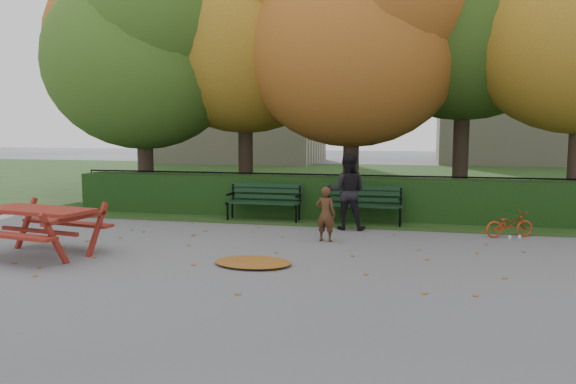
% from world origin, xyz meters
% --- Properties ---
extents(ground, '(90.00, 90.00, 0.00)m').
position_xyz_m(ground, '(0.00, 0.00, 0.00)').
color(ground, slate).
rests_on(ground, ground).
extents(grass_strip, '(90.00, 90.00, 0.00)m').
position_xyz_m(grass_strip, '(0.00, 14.00, 0.01)').
color(grass_strip, '#1B3814').
rests_on(grass_strip, ground).
extents(building_left, '(10.00, 7.00, 15.00)m').
position_xyz_m(building_left, '(-9.00, 26.00, 7.50)').
color(building_left, tan).
rests_on(building_left, ground).
extents(building_right, '(9.00, 6.00, 12.00)m').
position_xyz_m(building_right, '(8.00, 28.00, 6.00)').
color(building_right, tan).
rests_on(building_right, ground).
extents(hedge, '(13.00, 0.90, 1.00)m').
position_xyz_m(hedge, '(0.00, 4.50, 0.50)').
color(hedge, black).
rests_on(hedge, ground).
extents(iron_fence, '(14.00, 0.04, 1.02)m').
position_xyz_m(iron_fence, '(0.00, 5.30, 0.54)').
color(iron_fence, black).
rests_on(iron_fence, ground).
extents(tree_a, '(5.88, 5.60, 7.48)m').
position_xyz_m(tree_a, '(-5.19, 5.58, 4.52)').
color(tree_a, '#2E1E1A').
rests_on(tree_a, ground).
extents(tree_b, '(6.72, 6.40, 8.79)m').
position_xyz_m(tree_b, '(-2.44, 6.75, 5.40)').
color(tree_b, '#2E1E1A').
rests_on(tree_b, ground).
extents(tree_c, '(6.30, 6.00, 8.00)m').
position_xyz_m(tree_c, '(0.83, 5.96, 4.82)').
color(tree_c, '#2E1E1A').
rests_on(tree_c, ground).
extents(tree_f, '(6.93, 6.60, 9.19)m').
position_xyz_m(tree_f, '(-7.13, 9.24, 5.69)').
color(tree_f, '#2E1E1A').
rests_on(tree_f, ground).
extents(bench_left, '(1.80, 0.57, 0.88)m').
position_xyz_m(bench_left, '(-1.30, 3.70, 0.52)').
color(bench_left, black).
rests_on(bench_left, ground).
extents(bench_right, '(1.80, 0.57, 0.88)m').
position_xyz_m(bench_right, '(1.10, 3.70, 0.52)').
color(bench_right, black).
rests_on(bench_right, ground).
extents(picnic_table, '(2.20, 1.89, 0.96)m').
position_xyz_m(picnic_table, '(-4.13, -0.88, 0.65)').
color(picnic_table, maroon).
rests_on(picnic_table, ground).
extents(leaf_pile, '(1.41, 1.08, 0.09)m').
position_xyz_m(leaf_pile, '(-0.28, -0.69, 0.04)').
color(leaf_pile, brown).
rests_on(leaf_pile, ground).
extents(leaf_scatter, '(9.00, 5.70, 0.01)m').
position_xyz_m(leaf_scatter, '(0.00, 0.30, 0.01)').
color(leaf_scatter, brown).
rests_on(leaf_scatter, ground).
extents(child, '(0.44, 0.34, 1.09)m').
position_xyz_m(child, '(0.57, 1.48, 0.55)').
color(child, '#442815').
rests_on(child, ground).
extents(adult, '(0.83, 0.65, 1.69)m').
position_xyz_m(adult, '(0.82, 2.90, 0.84)').
color(adult, black).
rests_on(adult, ground).
extents(bicycle, '(1.08, 0.73, 0.54)m').
position_xyz_m(bicycle, '(4.17, 2.74, 0.27)').
color(bicycle, '#B32E10').
rests_on(bicycle, ground).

